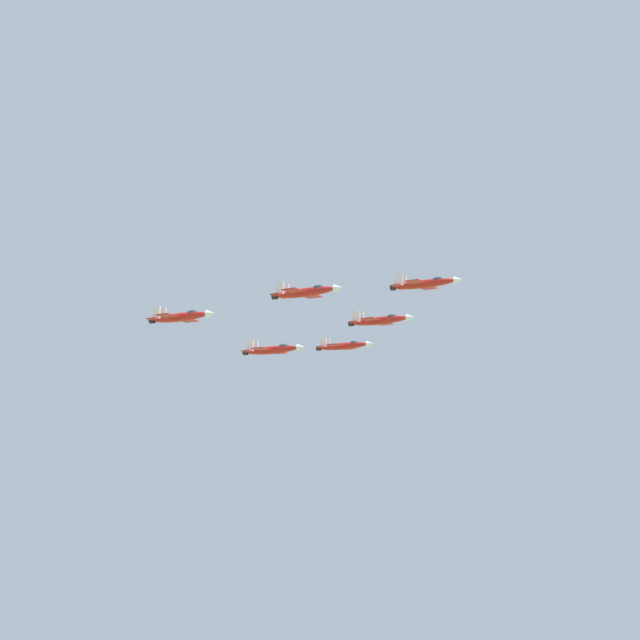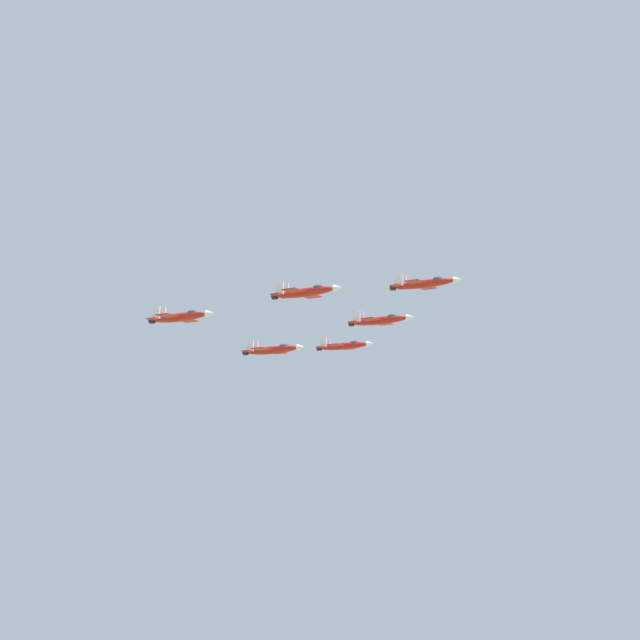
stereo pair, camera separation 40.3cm
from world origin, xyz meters
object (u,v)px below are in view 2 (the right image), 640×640
object	(u,v)px
jet_right_wingman	(305,292)
jet_slot_rear	(272,350)
jet_left_wingman	(380,320)
jet_left_outer	(344,346)
jet_lead	(424,284)
jet_right_outer	(180,317)

from	to	relation	value
jet_right_wingman	jet_slot_rear	distance (m)	22.75
jet_left_wingman	jet_slot_rear	size ratio (longest dim) A/B	1.02
jet_left_outer	jet_lead	bearing A→B (deg)	-41.20
jet_lead	jet_left_outer	world-z (taller)	jet_lead
jet_right_wingman	jet_left_wingman	bearing A→B (deg)	91.13
jet_lead	jet_left_wingman	distance (m)	21.81
jet_left_outer	jet_slot_rear	xyz separation A→B (m)	(-15.07, 23.59, -4.51)
jet_right_outer	jet_slot_rear	world-z (taller)	jet_right_outer
jet_left_wingman	jet_right_outer	distance (m)	45.32
jet_lead	jet_left_outer	bearing A→B (deg)	138.56
jet_left_outer	jet_left_wingman	bearing A→B (deg)	-41.20
jet_lead	jet_left_outer	distance (m)	43.50
jet_left_outer	jet_slot_rear	bearing A→B (deg)	-90.83
jet_left_wingman	jet_right_outer	xyz separation A→B (m)	(-8.74, 44.25, -4.43)
jet_lead	jet_slot_rear	bearing A→B (deg)	178.93
jet_right_wingman	jet_right_outer	bearing A→B (deg)	-138.51
jet_slot_rear	jet_left_outer	bearing A→B (deg)	90.16
jet_left_outer	jet_right_wingman	bearing A→B (deg)	-69.42
jet_right_wingman	jet_slot_rear	world-z (taller)	jet_right_wingman
jet_right_outer	jet_right_wingman	bearing A→B (deg)	40.28
jet_lead	jet_right_outer	bearing A→B (deg)	-140.71
jet_left_outer	jet_right_outer	xyz separation A→B (m)	(-30.15, 47.17, -2.46)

